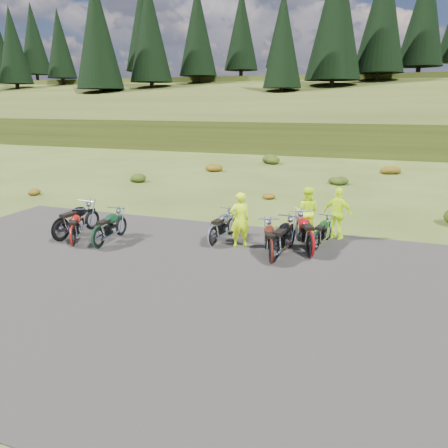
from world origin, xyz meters
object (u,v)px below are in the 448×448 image
at_px(motorcycle_7, 316,251).
at_px(motorcycle_0, 62,242).
at_px(person_middle, 240,221).
at_px(motorcycle_3, 213,247).

bearing_deg(motorcycle_7, motorcycle_0, 113.35).
bearing_deg(motorcycle_7, person_middle, 110.78).
distance_m(motorcycle_0, motorcycle_3, 5.29).
xyz_separation_m(motorcycle_7, person_middle, (-2.46, -0.48, 0.92)).
height_order(motorcycle_3, motorcycle_7, motorcycle_3).
distance_m(motorcycle_0, person_middle, 6.24).
distance_m(motorcycle_3, motorcycle_7, 3.39).
xyz_separation_m(motorcycle_0, motorcycle_7, (8.44, 2.03, 0.00)).
bearing_deg(motorcycle_3, person_middle, -65.08).
height_order(motorcycle_7, person_middle, person_middle).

